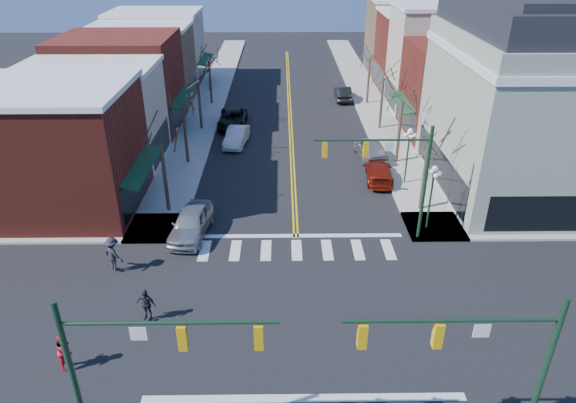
{
  "coord_description": "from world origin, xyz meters",
  "views": [
    {
      "loc": [
        -0.82,
        -19.08,
        16.57
      ],
      "look_at": [
        -0.5,
        7.02,
        2.8
      ],
      "focal_mm": 32.0,
      "sensor_mm": 36.0,
      "label": 1
    }
  ],
  "objects_px": {
    "lamppost_corner": "(432,187)",
    "car_left_mid": "(236,137)",
    "car_left_far": "(233,119)",
    "pedestrian_dark_a": "(146,304)",
    "car_right_near": "(379,172)",
    "car_right_mid": "(370,149)",
    "car_left_near": "(191,223)",
    "pedestrian_red_b": "(65,350)",
    "pedestrian_dark_b": "(113,254)",
    "car_right_far": "(343,93)",
    "lamppost_midblock": "(408,147)",
    "victorian_corner": "(539,98)"
  },
  "relations": [
    {
      "from": "car_left_near",
      "to": "car_left_far",
      "type": "height_order",
      "value": "car_left_near"
    },
    {
      "from": "car_left_mid",
      "to": "car_right_mid",
      "type": "relative_size",
      "value": 0.91
    },
    {
      "from": "car_left_near",
      "to": "pedestrian_dark_b",
      "type": "xyz_separation_m",
      "value": [
        -3.6,
        -3.76,
        0.29
      ]
    },
    {
      "from": "lamppost_midblock",
      "to": "car_left_far",
      "type": "xyz_separation_m",
      "value": [
        -13.71,
        12.81,
        -2.19
      ]
    },
    {
      "from": "car_left_mid",
      "to": "car_right_far",
      "type": "distance_m",
      "value": 17.11
    },
    {
      "from": "car_right_far",
      "to": "pedestrian_red_b",
      "type": "xyz_separation_m",
      "value": [
        -15.94,
        -39.28,
        0.24
      ]
    },
    {
      "from": "lamppost_midblock",
      "to": "pedestrian_red_b",
      "type": "distance_m",
      "value": 25.57
    },
    {
      "from": "car_right_near",
      "to": "car_left_mid",
      "type": "bearing_deg",
      "value": -28.14
    },
    {
      "from": "car_right_near",
      "to": "car_right_mid",
      "type": "height_order",
      "value": "car_right_mid"
    },
    {
      "from": "car_right_mid",
      "to": "pedestrian_red_b",
      "type": "relative_size",
      "value": 2.94
    },
    {
      "from": "car_left_mid",
      "to": "car_right_mid",
      "type": "height_order",
      "value": "car_right_mid"
    },
    {
      "from": "car_left_mid",
      "to": "car_left_far",
      "type": "height_order",
      "value": "car_left_far"
    },
    {
      "from": "victorian_corner",
      "to": "lamppost_midblock",
      "type": "relative_size",
      "value": 3.29
    },
    {
      "from": "car_left_near",
      "to": "car_right_mid",
      "type": "bearing_deg",
      "value": 49.5
    },
    {
      "from": "pedestrian_red_b",
      "to": "pedestrian_dark_b",
      "type": "distance_m",
      "value": 7.09
    },
    {
      "from": "lamppost_corner",
      "to": "car_left_mid",
      "type": "bearing_deg",
      "value": 131.68
    },
    {
      "from": "victorian_corner",
      "to": "pedestrian_dark_b",
      "type": "bearing_deg",
      "value": -158.83
    },
    {
      "from": "car_left_mid",
      "to": "pedestrian_dark_a",
      "type": "height_order",
      "value": "pedestrian_dark_a"
    },
    {
      "from": "car_left_mid",
      "to": "pedestrian_dark_b",
      "type": "bearing_deg",
      "value": -97.98
    },
    {
      "from": "car_left_far",
      "to": "pedestrian_dark_a",
      "type": "height_order",
      "value": "pedestrian_dark_a"
    },
    {
      "from": "car_right_mid",
      "to": "pedestrian_dark_a",
      "type": "bearing_deg",
      "value": 49.02
    },
    {
      "from": "car_right_far",
      "to": "pedestrian_red_b",
      "type": "bearing_deg",
      "value": 68.23
    },
    {
      "from": "pedestrian_red_b",
      "to": "victorian_corner",
      "type": "bearing_deg",
      "value": -59.2
    },
    {
      "from": "lamppost_midblock",
      "to": "car_right_near",
      "type": "relative_size",
      "value": 0.93
    },
    {
      "from": "car_right_near",
      "to": "pedestrian_dark_a",
      "type": "xyz_separation_m",
      "value": [
        -13.7,
        -15.47,
        0.3
      ]
    },
    {
      "from": "lamppost_corner",
      "to": "pedestrian_red_b",
      "type": "xyz_separation_m",
      "value": [
        -18.2,
        -11.35,
        -1.97
      ]
    },
    {
      "from": "car_left_near",
      "to": "car_right_near",
      "type": "bearing_deg",
      "value": 37.37
    },
    {
      "from": "car_left_mid",
      "to": "car_right_far",
      "type": "bearing_deg",
      "value": 58.58
    },
    {
      "from": "car_left_mid",
      "to": "pedestrian_dark_a",
      "type": "distance_m",
      "value": 23.08
    },
    {
      "from": "victorian_corner",
      "to": "lamppost_midblock",
      "type": "distance_m",
      "value": 9.1
    },
    {
      "from": "pedestrian_dark_a",
      "to": "car_right_near",
      "type": "bearing_deg",
      "value": 63.48
    },
    {
      "from": "lamppost_corner",
      "to": "car_left_far",
      "type": "relative_size",
      "value": 0.77
    },
    {
      "from": "lamppost_corner",
      "to": "pedestrian_red_b",
      "type": "distance_m",
      "value": 21.54
    },
    {
      "from": "victorian_corner",
      "to": "car_right_far",
      "type": "bearing_deg",
      "value": 115.72
    },
    {
      "from": "lamppost_corner",
      "to": "pedestrian_dark_a",
      "type": "bearing_deg",
      "value": -151.69
    },
    {
      "from": "lamppost_midblock",
      "to": "car_right_far",
      "type": "xyz_separation_m",
      "value": [
        -2.26,
        21.43,
        -2.21
      ]
    },
    {
      "from": "pedestrian_red_b",
      "to": "car_left_mid",
      "type": "bearing_deg",
      "value": -13.74
    },
    {
      "from": "car_left_near",
      "to": "pedestrian_red_b",
      "type": "height_order",
      "value": "pedestrian_red_b"
    },
    {
      "from": "car_left_mid",
      "to": "car_right_near",
      "type": "height_order",
      "value": "car_left_mid"
    },
    {
      "from": "pedestrian_dark_a",
      "to": "victorian_corner",
      "type": "bearing_deg",
      "value": 46.1
    },
    {
      "from": "car_left_near",
      "to": "pedestrian_dark_b",
      "type": "relative_size",
      "value": 2.53
    },
    {
      "from": "victorian_corner",
      "to": "car_left_far",
      "type": "distance_m",
      "value": 26.38
    },
    {
      "from": "car_left_near",
      "to": "lamppost_corner",
      "type": "bearing_deg",
      "value": 8.56
    },
    {
      "from": "pedestrian_dark_b",
      "to": "car_right_far",
      "type": "bearing_deg",
      "value": -81.77
    },
    {
      "from": "pedestrian_red_b",
      "to": "car_right_mid",
      "type": "bearing_deg",
      "value": -38.2
    },
    {
      "from": "car_right_mid",
      "to": "pedestrian_dark_a",
      "type": "height_order",
      "value": "pedestrian_dark_a"
    },
    {
      "from": "victorian_corner",
      "to": "car_left_mid",
      "type": "xyz_separation_m",
      "value": [
        -21.3,
        8.6,
        -5.92
      ]
    },
    {
      "from": "car_left_far",
      "to": "car_right_mid",
      "type": "relative_size",
      "value": 1.13
    },
    {
      "from": "pedestrian_dark_a",
      "to": "pedestrian_dark_b",
      "type": "distance_m",
      "value": 4.9
    },
    {
      "from": "lamppost_corner",
      "to": "car_left_near",
      "type": "relative_size",
      "value": 0.87
    }
  ]
}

